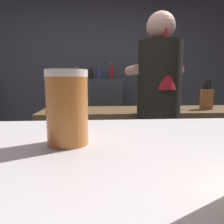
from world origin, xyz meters
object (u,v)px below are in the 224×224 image
Objects in this scene: bottle_vinegar at (112,73)px; bottle_hot_sauce at (99,74)px; pint_glass_near at (67,108)px; bottle_olive_oil at (76,74)px; chefs_knife at (174,109)px; mixing_bowl at (73,108)px; bottle_soy at (91,74)px; knife_block at (206,99)px; bartender at (159,107)px.

bottle_vinegar reaches higher than bottle_hot_sauce.
bottle_olive_oil reaches higher than pint_glass_near.
bottle_olive_oil is (-1.07, 1.19, 0.38)m from chefs_knife.
bottle_vinegar is (0.47, 1.26, 0.38)m from mixing_bowl.
bottle_soy is at bearing 116.29° from chefs_knife.
pint_glass_near reaches higher than mixing_bowl.
pint_glass_near is 2.92m from bottle_hot_sauce.
pint_glass_near is (-0.84, -1.66, 0.23)m from chefs_knife.
bottle_olive_oil is (-1.41, 1.19, 0.28)m from knife_block.
knife_block is at bearing -40.22° from bottle_olive_oil.
pint_glass_near reaches higher than knife_block.
bottle_soy reaches higher than bottle_hot_sauce.
bottle_olive_oil reaches higher than knife_block.
pint_glass_near is 0.80× the size of bottle_hot_sauce.
pint_glass_near is at bearing -125.23° from knife_block.
chefs_knife is at bearing -48.04° from bottle_olive_oil.
bartender is at bearing -63.63° from bottle_olive_oil.
mixing_bowl is (-0.72, 0.39, -0.05)m from bartender.
bartender is 1.75m from bottle_soy.
bartender is 12.44× the size of pint_glass_near.
chefs_knife is at bearing -55.41° from bottle_soy.
knife_block is 2.09× the size of pint_glass_near.
bottle_soy is at bearing 14.79° from bartender.
bottle_vinegar is 1.30× the size of bottle_soy.
bottle_soy is at bearing 90.10° from pint_glass_near.
bottle_vinegar is 0.32m from bottle_soy.
mixing_bowl is 1.66m from pint_glass_near.
bottle_hot_sauce reaches higher than bottle_olive_oil.
knife_block is at bearing -49.82° from bottle_hot_sauce.
bottle_hot_sauce is (-0.44, 1.66, 0.31)m from bartender.
chefs_knife is 1.41m from bottle_vinegar.
mixing_bowl reaches higher than chefs_knife.
bottle_olive_oil is at bearing -174.70° from bottle_vinegar.
bottle_hot_sauce is (-1.06, 1.25, 0.28)m from knife_block.
bottle_hot_sauce reaches higher than chefs_knife.
knife_block is 2.04m from pint_glass_near.
mixing_bowl is 1.30m from bottle_soy.
bottle_olive_oil is at bearing 123.67° from chefs_knife.
bottle_vinegar reaches higher than bottle_olive_oil.
bottle_hot_sauce reaches higher than knife_block.
bottle_olive_oil is (-0.79, 1.60, 0.31)m from bartender.
chefs_knife is at bearing 63.26° from pint_glass_near.
bartender is 0.50m from chefs_knife.
bottle_vinegar is (0.31, 2.91, 0.18)m from pint_glass_near.
bartender is 7.48× the size of bottle_vinegar.
bottle_vinegar reaches higher than mixing_bowl.
mixing_bowl is 1.40m from bottle_vinegar.
mixing_bowl is at bearing 95.48° from pint_glass_near.
bottle_vinegar reaches higher than bottle_soy.
knife_block is at bearing 0.87° from mixing_bowl.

